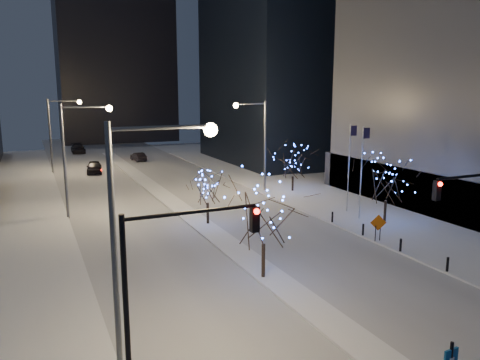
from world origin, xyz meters
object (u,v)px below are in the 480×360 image
street_lamp_w_far (58,125)px  holiday_tree_median_near (264,212)px  construction_sign (378,225)px  street_lamp_w_near (140,212)px  holiday_tree_plaza_near (387,180)px  street_lamp_w_mid (76,145)px  traffic_signal_west (168,270)px  car_mid (138,157)px  street_lamp_east (258,134)px  car_far (78,149)px  holiday_tree_plaza_far (293,161)px  holiday_tree_median_far (207,188)px  car_near (94,167)px

street_lamp_w_far → holiday_tree_median_near: (8.44, -44.07, -2.38)m
construction_sign → street_lamp_w_near: bearing=-134.3°
street_lamp_w_far → holiday_tree_plaza_near: 44.34m
street_lamp_w_mid → traffic_signal_west: bearing=-88.9°
construction_sign → car_mid: bearing=120.5°
street_lamp_east → car_far: size_ratio=1.80×
car_far → holiday_tree_plaza_far: size_ratio=1.00×
holiday_tree_median_far → construction_sign: bearing=-44.3°
construction_sign → holiday_tree_plaza_far: bearing=101.4°
street_lamp_w_near → street_lamp_east: (19.02, 28.00, -0.05)m
street_lamp_w_near → construction_sign: size_ratio=5.00×
holiday_tree_median_near → street_lamp_east: bearing=64.4°
street_lamp_w_mid → street_lamp_w_near: bearing=-90.0°
traffic_signal_west → construction_sign: (18.74, 10.47, -3.41)m
street_lamp_east → holiday_tree_plaza_far: bearing=-24.9°
street_lamp_east → street_lamp_w_far: bearing=130.8°
street_lamp_w_far → street_lamp_w_near: bearing=-90.0°
street_lamp_w_mid → holiday_tree_plaza_far: (22.58, 1.35, -3.06)m
holiday_tree_median_near → car_mid: bearing=86.0°
street_lamp_w_far → car_near: bearing=-26.7°
car_mid → car_far: bearing=-67.7°
construction_sign → car_near: bearing=132.9°
street_lamp_w_far → construction_sign: bearing=-65.1°
car_mid → car_near: bearing=41.3°
street_lamp_w_far → holiday_tree_plaza_far: bearing=-46.3°
car_mid → holiday_tree_plaza_near: holiday_tree_plaza_near is taller
car_near → holiday_tree_plaza_near: (19.26, -35.48, 2.89)m
street_lamp_w_near → traffic_signal_west: (0.50, -2.00, -1.74)m
street_lamp_w_near → holiday_tree_median_far: 20.61m
street_lamp_east → car_near: size_ratio=2.07×
traffic_signal_west → holiday_tree_median_far: size_ratio=1.55×
car_near → holiday_tree_plaza_far: holiday_tree_plaza_far is taller
street_lamp_w_far → holiday_tree_plaza_far: size_ratio=1.80×
car_mid → car_far: size_ratio=0.75×
car_mid → street_lamp_east: bearing=97.5°
holiday_tree_median_near → construction_sign: (10.80, 2.54, -2.77)m
street_lamp_w_near → car_far: (4.26, 70.81, -5.69)m
construction_sign → street_lamp_east: bearing=112.6°
street_lamp_w_mid → car_far: bearing=84.7°
holiday_tree_median_near → car_near: bearing=95.9°
construction_sign → holiday_tree_median_far: bearing=157.7°
car_mid → holiday_tree_median_near: (-3.58, -50.61, 3.43)m
street_lamp_east → car_near: street_lamp_east is taller
street_lamp_w_near → car_near: size_ratio=2.07×
street_lamp_w_mid → holiday_tree_plaza_far: 22.82m
street_lamp_w_far → car_mid: 14.86m
holiday_tree_median_far → street_lamp_w_far: bearing=106.4°
street_lamp_w_near → street_lamp_w_far: same height
street_lamp_w_mid → car_mid: bearing=69.1°
street_lamp_w_mid → car_far: (4.26, 45.81, -5.69)m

